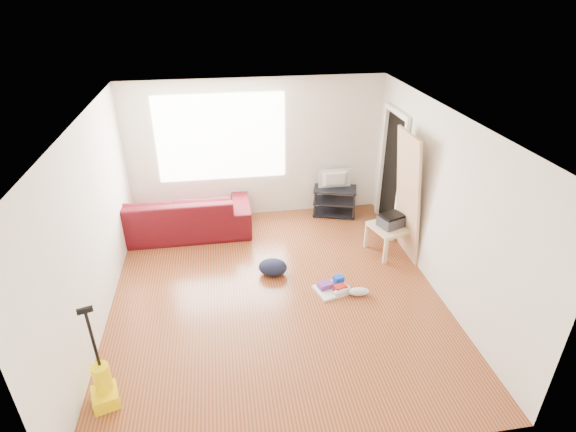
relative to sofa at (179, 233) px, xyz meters
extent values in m
cube|color=maroon|center=(1.45, -1.95, 0.00)|extent=(4.50, 5.00, 0.01)
cube|color=white|center=(1.45, -1.95, 2.50)|extent=(4.50, 5.00, 0.01)
cube|color=white|center=(1.45, 0.55, 1.25)|extent=(4.50, 0.01, 2.50)
cube|color=white|center=(1.45, -4.45, 1.25)|extent=(4.50, 0.01, 2.50)
cube|color=white|center=(-0.80, -1.95, 1.25)|extent=(0.01, 5.00, 2.50)
cube|color=white|center=(3.70, -1.95, 1.25)|extent=(0.01, 5.00, 2.50)
cube|color=white|center=(0.85, 0.53, 1.50)|extent=(2.20, 0.01, 1.50)
cube|color=white|center=(3.66, -0.70, 1.00)|extent=(0.06, 0.08, 2.00)
cube|color=white|center=(3.66, 0.20, 1.00)|extent=(0.06, 0.08, 2.00)
cube|color=white|center=(3.66, -0.25, 2.04)|extent=(0.06, 0.98, 0.08)
cube|color=black|center=(3.69, -0.25, 1.00)|extent=(0.01, 0.86, 1.98)
imported|color=#3C0B0B|center=(0.00, 0.00, 0.00)|extent=(2.49, 0.98, 0.73)
cube|color=black|center=(2.84, 0.27, 0.03)|extent=(0.87, 0.64, 0.03)
cube|color=black|center=(2.84, 0.27, 0.28)|extent=(0.87, 0.64, 0.03)
cube|color=black|center=(2.84, 0.27, 0.52)|extent=(0.87, 0.64, 0.03)
cylinder|color=black|center=(2.45, 0.19, 0.27)|extent=(0.03, 0.03, 0.53)
cylinder|color=black|center=(2.56, 0.55, 0.27)|extent=(0.03, 0.03, 0.53)
cylinder|color=black|center=(3.13, -0.01, 0.27)|extent=(0.03, 0.03, 0.53)
cylinder|color=black|center=(3.24, 0.35, 0.27)|extent=(0.03, 0.03, 0.53)
imported|color=black|center=(2.84, 0.27, 0.70)|extent=(0.60, 0.08, 0.34)
cube|color=tan|center=(3.40, -1.13, 0.45)|extent=(0.71, 0.71, 0.05)
cube|color=tan|center=(3.21, -1.45, 0.21)|extent=(0.05, 0.05, 0.42)
cube|color=tan|center=(3.07, -0.95, 0.21)|extent=(0.05, 0.05, 0.42)
cube|color=tan|center=(3.72, -1.31, 0.21)|extent=(0.05, 0.05, 0.42)
cube|color=tan|center=(3.58, -0.81, 0.21)|extent=(0.05, 0.05, 0.42)
cube|color=#2D2E36|center=(3.40, -1.13, 0.55)|extent=(0.46, 0.41, 0.16)
cube|color=black|center=(3.40, -1.13, 0.65)|extent=(0.41, 0.36, 0.04)
cylinder|color=#204BAB|center=(0.85, -0.23, 0.00)|extent=(0.37, 0.37, 0.29)
cylinder|color=white|center=(0.83, -0.23, 0.19)|extent=(0.11, 0.11, 0.10)
cube|color=white|center=(2.25, -2.01, 0.02)|extent=(0.55, 0.49, 0.04)
cube|color=#9E160D|center=(2.34, -2.08, 0.08)|extent=(0.19, 0.16, 0.09)
cube|color=#5F2979|center=(2.15, -1.96, 0.07)|extent=(0.24, 0.20, 0.07)
cube|color=#0B3AC5|center=(2.36, -1.91, 0.10)|extent=(0.16, 0.14, 0.13)
ellipsoid|color=black|center=(1.46, -1.47, 0.00)|extent=(0.51, 0.45, 0.24)
ellipsoid|color=silver|center=(2.37, -2.10, 0.06)|extent=(0.32, 0.25, 0.12)
ellipsoid|color=silver|center=(2.59, -2.17, 0.06)|extent=(0.31, 0.16, 0.12)
cube|color=#FFD803|center=(-0.55, -3.50, 0.08)|extent=(0.32, 0.35, 0.16)
cylinder|color=#FFD803|center=(-0.55, -3.45, 0.32)|extent=(0.18, 0.18, 0.31)
cylinder|color=black|center=(-0.55, -3.42, 0.81)|extent=(0.03, 0.03, 0.67)
cube|color=black|center=(-0.55, -3.42, 1.18)|extent=(0.15, 0.08, 0.05)
cube|color=tan|center=(3.58, -1.21, 0.00)|extent=(0.25, 0.81, 2.01)
camera|label=1|loc=(0.82, -6.98, 3.95)|focal=28.00mm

